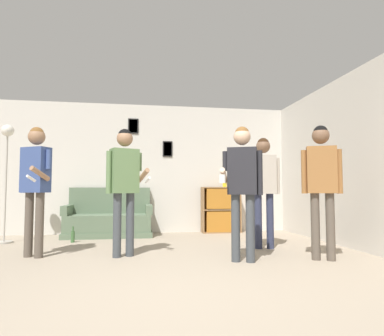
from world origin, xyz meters
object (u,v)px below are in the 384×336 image
at_px(floor_lamp, 7,158).
at_px(person_player_foreground_left, 35,176).
at_px(drinking_cup, 225,184).
at_px(person_player_foreground_center, 124,177).
at_px(person_watcher_holding_cup, 242,178).
at_px(person_spectator_near_bookshelf, 264,180).
at_px(bookshelf, 221,210).
at_px(bottle_on_floor, 73,236).
at_px(person_spectator_far_right, 322,176).
at_px(couch, 109,220).

xyz_separation_m(floor_lamp, person_player_foreground_left, (0.85, -1.37, -0.36)).
bearing_deg(drinking_cup, person_player_foreground_center, -130.35).
height_order(person_player_foreground_left, person_watcher_holding_cup, person_player_foreground_left).
bearing_deg(person_player_foreground_left, person_player_foreground_center, -7.22).
bearing_deg(person_player_foreground_center, floor_lamp, 143.16).
distance_m(person_watcher_holding_cup, person_spectator_near_bookshelf, 1.08).
relative_size(bookshelf, person_player_foreground_left, 0.55).
relative_size(person_player_foreground_center, person_watcher_holding_cup, 1.02).
height_order(person_spectator_near_bookshelf, bottle_on_floor, person_spectator_near_bookshelf).
xyz_separation_m(bookshelf, bottle_on_floor, (-2.82, -0.94, -0.37)).
height_order(person_watcher_holding_cup, drinking_cup, person_watcher_holding_cup).
xyz_separation_m(person_player_foreground_center, person_watcher_holding_cup, (1.48, -0.57, -0.02)).
relative_size(bookshelf, floor_lamp, 0.47).
bearing_deg(person_spectator_near_bookshelf, bookshelf, 94.80).
distance_m(person_player_foreground_center, person_watcher_holding_cup, 1.58).
bearing_deg(person_spectator_near_bookshelf, person_spectator_far_right, -65.87).
relative_size(couch, bottle_on_floor, 6.11).
xyz_separation_m(person_spectator_near_bookshelf, person_spectator_far_right, (0.42, -0.94, 0.02)).
height_order(floor_lamp, person_player_foreground_left, floor_lamp).
distance_m(person_watcher_holding_cup, bottle_on_floor, 3.24).
relative_size(couch, person_spectator_far_right, 0.96).
bearing_deg(person_player_foreground_left, couch, 68.14).
relative_size(person_watcher_holding_cup, bottle_on_floor, 6.25).
bearing_deg(drinking_cup, couch, -175.37).
distance_m(person_watcher_holding_cup, drinking_cup, 2.98).
relative_size(couch, floor_lamp, 0.82).
height_order(person_player_foreground_left, person_spectator_near_bookshelf, person_player_foreground_left).
height_order(couch, person_watcher_holding_cup, person_watcher_holding_cup).
xyz_separation_m(person_player_foreground_center, person_spectator_far_right, (2.51, -0.63, 0.00)).
relative_size(floor_lamp, drinking_cup, 17.37).
xyz_separation_m(floor_lamp, person_spectator_near_bookshelf, (4.12, -1.20, -0.39)).
xyz_separation_m(person_spectator_near_bookshelf, bottle_on_floor, (-2.99, 1.11, -0.94)).
height_order(floor_lamp, drinking_cup, floor_lamp).
relative_size(bottle_on_floor, drinking_cup, 2.34).
bearing_deg(bookshelf, person_spectator_far_right, -78.76).
bearing_deg(bottle_on_floor, person_player_foreground_left, -102.16).
distance_m(bookshelf, person_spectator_near_bookshelf, 2.13).
distance_m(floor_lamp, bottle_on_floor, 1.74).
xyz_separation_m(floor_lamp, drinking_cup, (4.04, 0.84, -0.42)).
distance_m(couch, person_player_foreground_left, 2.31).
bearing_deg(person_player_foreground_left, floor_lamp, 121.88).
distance_m(bookshelf, bottle_on_floor, 3.00).
xyz_separation_m(person_spectator_far_right, drinking_cup, (-0.51, 2.99, -0.05)).
bearing_deg(drinking_cup, floor_lamp, -168.21).
xyz_separation_m(person_watcher_holding_cup, person_spectator_near_bookshelf, (0.62, 0.88, 0.00)).
bearing_deg(person_player_foreground_center, person_watcher_holding_cup, -21.10).
xyz_separation_m(couch, bottle_on_floor, (-0.54, -0.75, -0.20)).
xyz_separation_m(bookshelf, person_spectator_far_right, (0.59, -2.99, 0.59)).
distance_m(person_player_foreground_left, person_spectator_far_right, 3.77).
bearing_deg(floor_lamp, person_player_foreground_center, -36.84).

